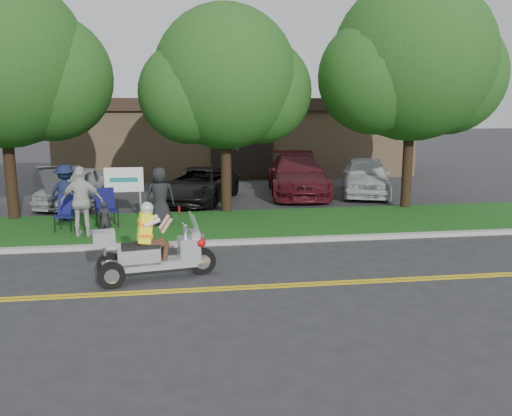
{
  "coord_description": "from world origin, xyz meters",
  "views": [
    {
      "loc": [
        -1.18,
        -11.31,
        3.9
      ],
      "look_at": [
        0.78,
        2.0,
        1.21
      ],
      "focal_mm": 38.0,
      "sensor_mm": 36.0,
      "label": 1
    }
  ],
  "objects": [
    {
      "name": "spectator_chair_b",
      "position": [
        -1.71,
        5.26,
        1.01
      ],
      "size": [
        0.92,
        0.63,
        1.8
      ],
      "primitive_type": "imported",
      "rotation": [
        0.0,
        0.0,
        3.21
      ],
      "color": "black",
      "rests_on": "grass_verge"
    },
    {
      "name": "parked_car_far_right",
      "position": [
        6.6,
        10.14,
        0.79
      ],
      "size": [
        3.13,
        4.98,
        1.58
      ],
      "primitive_type": "imported",
      "rotation": [
        0.0,
        0.0,
        -0.29
      ],
      "color": "silver",
      "rests_on": "ground"
    },
    {
      "name": "spectator_chair_a",
      "position": [
        -4.69,
        6.3,
        1.01
      ],
      "size": [
        1.34,
        1.06,
        1.82
      ],
      "primitive_type": "imported",
      "rotation": [
        0.0,
        0.0,
        2.76
      ],
      "color": "#161E3F",
      "rests_on": "grass_verge"
    },
    {
      "name": "tree_right",
      "position": [
        7.06,
        7.03,
        5.03
      ],
      "size": [
        6.86,
        5.6,
        8.07
      ],
      "color": "#332114",
      "rests_on": "ground"
    },
    {
      "name": "spectator_adult_right",
      "position": [
        -3.85,
        4.19,
        1.1
      ],
      "size": [
        1.19,
        0.55,
        1.98
      ],
      "primitive_type": "imported",
      "rotation": [
        0.0,
        0.0,
        3.09
      ],
      "color": "beige",
      "rests_on": "grass_verge"
    },
    {
      "name": "centerline_near",
      "position": [
        0.0,
        -0.58,
        0.01
      ],
      "size": [
        60.0,
        0.1,
        0.01
      ],
      "primitive_type": "cube",
      "color": "gold",
      "rests_on": "ground"
    },
    {
      "name": "centerline_far",
      "position": [
        0.0,
        -0.42,
        0.01
      ],
      "size": [
        60.0,
        0.1,
        0.01
      ],
      "primitive_type": "cube",
      "color": "gold",
      "rests_on": "ground"
    },
    {
      "name": "business_sign",
      "position": [
        -2.9,
        6.6,
        1.26
      ],
      "size": [
        1.25,
        0.06,
        1.75
      ],
      "color": "silver",
      "rests_on": "ground"
    },
    {
      "name": "parked_car_right",
      "position": [
        3.8,
        10.66,
        0.83
      ],
      "size": [
        2.97,
        5.94,
        1.66
      ],
      "primitive_type": "imported",
      "rotation": [
        0.0,
        0.0,
        -0.12
      ],
      "color": "#4A1118",
      "rests_on": "ground"
    },
    {
      "name": "child_left",
      "position": [
        -3.21,
        3.85,
        0.63
      ],
      "size": [
        0.4,
        0.28,
        1.05
      ],
      "primitive_type": "imported",
      "rotation": [
        0.0,
        0.0,
        3.08
      ],
      "color": "black",
      "rests_on": "grass_verge"
    },
    {
      "name": "tree_left",
      "position": [
        -6.44,
        7.03,
        4.85
      ],
      "size": [
        6.62,
        5.4,
        7.78
      ],
      "color": "#332114",
      "rests_on": "ground"
    },
    {
      "name": "curb",
      "position": [
        0.0,
        3.05,
        0.06
      ],
      "size": [
        60.0,
        0.25,
        0.12
      ],
      "primitive_type": "cube",
      "color": "#A8A89E",
      "rests_on": "ground"
    },
    {
      "name": "parked_car_left",
      "position": [
        -5.5,
        9.64,
        0.72
      ],
      "size": [
        2.89,
        4.61,
        1.43
      ],
      "primitive_type": "imported",
      "rotation": [
        0.0,
        0.0,
        0.34
      ],
      "color": "#333235",
      "rests_on": "ground"
    },
    {
      "name": "parked_car_far_left",
      "position": [
        -5.0,
        9.5,
        0.72
      ],
      "size": [
        2.65,
        4.5,
        1.44
      ],
      "primitive_type": "imported",
      "rotation": [
        0.0,
        0.0,
        -0.24
      ],
      "color": "#ADB1B5",
      "rests_on": "ground"
    },
    {
      "name": "trike_scooter",
      "position": [
        -1.81,
        0.37,
        0.61
      ],
      "size": [
        2.67,
        1.04,
        1.75
      ],
      "rotation": [
        0.0,
        0.0,
        0.16
      ],
      "color": "black",
      "rests_on": "ground"
    },
    {
      "name": "parked_car_mid",
      "position": [
        -0.37,
        9.53,
        0.66
      ],
      "size": [
        3.77,
        5.23,
        1.32
      ],
      "primitive_type": "imported",
      "rotation": [
        0.0,
        0.0,
        -0.37
      ],
      "color": "black",
      "rests_on": "ground"
    },
    {
      "name": "ground",
      "position": [
        0.0,
        0.0,
        0.0
      ],
      "size": [
        120.0,
        120.0,
        0.0
      ],
      "primitive_type": "plane",
      "color": "#28282B",
      "rests_on": "ground"
    },
    {
      "name": "tree_mid",
      "position": [
        0.55,
        7.23,
        4.43
      ],
      "size": [
        5.88,
        4.8,
        7.05
      ],
      "color": "#332114",
      "rests_on": "ground"
    },
    {
      "name": "commercial_building",
      "position": [
        2.0,
        18.98,
        2.01
      ],
      "size": [
        18.0,
        8.2,
        4.0
      ],
      "color": "#9E7F5B",
      "rests_on": "ground"
    },
    {
      "name": "lawn_chair_a",
      "position": [
        -4.45,
        5.02,
        0.7
      ],
      "size": [
        0.64,
        0.66,
        1.06
      ],
      "rotation": [
        0.0,
        0.0,
        -0.17
      ],
      "color": "black",
      "rests_on": "grass_verge"
    },
    {
      "name": "lawn_chair_b",
      "position": [
        -3.36,
        5.39,
        0.76
      ],
      "size": [
        0.79,
        0.8,
        1.16
      ],
      "rotation": [
        0.0,
        0.0,
        0.35
      ],
      "color": "black",
      "rests_on": "grass_verge"
    },
    {
      "name": "grass_verge",
      "position": [
        0.0,
        5.2,
        0.06
      ],
      "size": [
        60.0,
        4.0,
        0.1
      ],
      "primitive_type": "cube",
      "color": "#154E14",
      "rests_on": "ground"
    }
  ]
}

